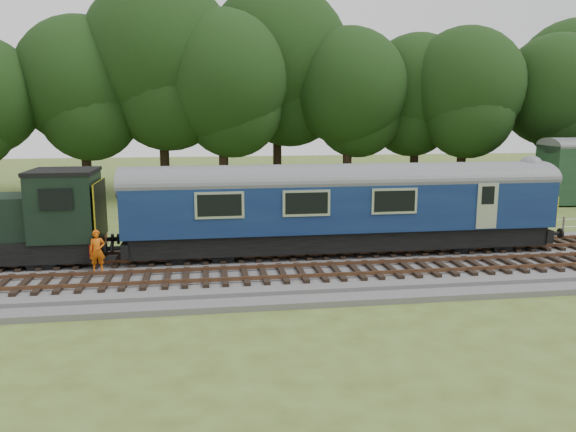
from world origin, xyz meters
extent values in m
plane|color=#4B5C22|center=(0.00, 0.00, 0.00)|extent=(120.00, 120.00, 0.00)
cube|color=#4C4C4F|center=(0.00, 0.00, 0.17)|extent=(70.00, 7.00, 0.35)
cube|color=brown|center=(0.00, 0.68, 0.49)|extent=(66.50, 0.07, 0.14)
cube|color=brown|center=(0.00, 2.12, 0.49)|extent=(66.50, 0.07, 0.14)
cube|color=brown|center=(0.00, -2.32, 0.49)|extent=(66.50, 0.07, 0.14)
cube|color=brown|center=(0.00, -0.88, 0.49)|extent=(66.50, 0.07, 0.14)
cube|color=black|center=(-0.51, 1.40, 1.06)|extent=(17.46, 2.52, 0.85)
cube|color=#0E1C4E|center=(-0.51, 1.40, 2.48)|extent=(18.00, 2.80, 2.05)
cube|color=yellow|center=(8.51, 1.40, 2.11)|extent=(0.06, 2.74, 1.30)
cube|color=black|center=(5.49, 1.40, 0.86)|extent=(2.60, 2.00, 0.55)
cube|color=black|center=(-6.51, 1.40, 0.86)|extent=(2.60, 2.00, 0.55)
cube|color=black|center=(-11.71, 1.40, 2.66)|extent=(2.40, 2.55, 2.60)
cube|color=#9A160B|center=(-10.53, 1.40, 1.06)|extent=(0.25, 2.60, 0.55)
cube|color=yellow|center=(-10.39, 1.40, 2.46)|extent=(0.06, 2.55, 2.30)
imported|color=#DA590B|center=(-10.32, -0.10, 1.15)|extent=(0.62, 0.44, 1.59)
cube|color=#19381E|center=(16.41, 16.95, 1.16)|extent=(3.68, 3.68, 2.33)
cube|color=black|center=(16.41, 16.95, 2.42)|extent=(4.04, 4.04, 0.19)
camera|label=1|loc=(-6.23, -21.44, 6.29)|focal=35.00mm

